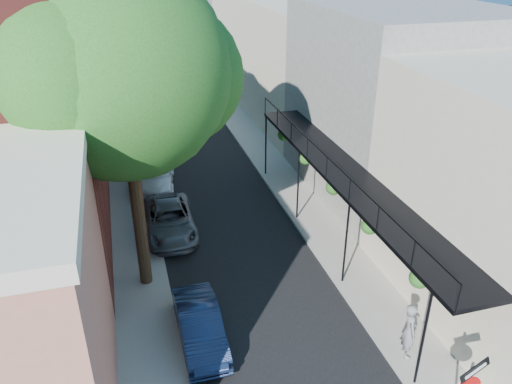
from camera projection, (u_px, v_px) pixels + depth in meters
road_surface at (176, 114)px, 36.90m from camera, size 6.00×64.00×0.01m
sidewalk_left at (121, 118)px, 35.90m from camera, size 2.00×64.00×0.12m
sidewalk_right at (229, 109)px, 37.85m from camera, size 2.00×64.00×0.12m
buildings_left at (25, 58)px, 31.34m from camera, size 10.10×59.10×12.00m
buildings_right at (295, 48)px, 36.64m from camera, size 9.80×55.00×10.00m
oak_near at (135, 73)px, 15.59m from camera, size 7.48×6.80×11.42m
oak_mid at (125, 51)px, 22.78m from camera, size 6.60×6.00×10.20m
oak_far at (116, 1)px, 30.00m from camera, size 7.70×7.00×11.90m
parked_car_b at (200, 326)px, 15.88m from camera, size 1.33×3.77×1.24m
parked_car_c at (170, 220)px, 21.82m from camera, size 2.20×4.58×1.26m
parked_car_d at (156, 174)px, 25.95m from camera, size 2.49×4.84×1.34m
parked_car_e at (167, 140)px, 30.60m from camera, size 1.50×3.39×1.14m
pedestrian at (410, 330)px, 15.05m from camera, size 0.63×0.79×1.90m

